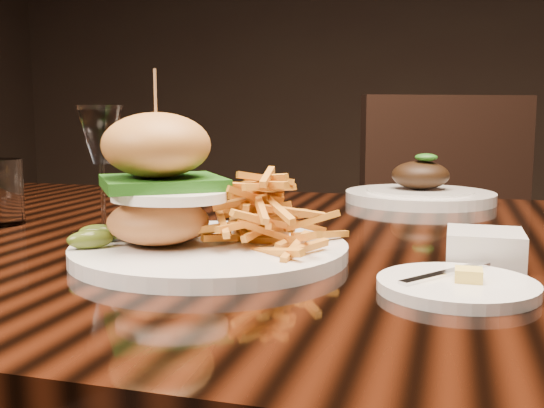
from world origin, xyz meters
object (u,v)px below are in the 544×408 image
(wine_glass, at_px, (101,140))
(chair_far, at_px, (463,260))
(dining_table, at_px, (339,301))
(burger_plate, at_px, (206,209))
(far_dish, at_px, (420,192))

(wine_glass, relative_size, chair_far, 0.17)
(dining_table, relative_size, burger_plate, 5.52)
(burger_plate, height_order, far_dish, burger_plate)
(dining_table, xyz_separation_m, wine_glass, (-0.31, -0.02, 0.19))
(dining_table, xyz_separation_m, burger_plate, (-0.12, -0.13, 0.13))
(burger_plate, height_order, wine_glass, burger_plate)
(dining_table, bearing_deg, burger_plate, -131.44)
(dining_table, xyz_separation_m, chair_far, (0.16, 0.88, -0.13))
(burger_plate, xyz_separation_m, chair_far, (0.28, 1.02, -0.26))
(dining_table, xyz_separation_m, far_dish, (0.07, 0.37, 0.09))
(dining_table, relative_size, chair_far, 1.68)
(burger_plate, height_order, chair_far, chair_far)
(far_dish, distance_m, chair_far, 0.57)
(dining_table, relative_size, wine_glass, 9.93)
(dining_table, distance_m, wine_glass, 0.36)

